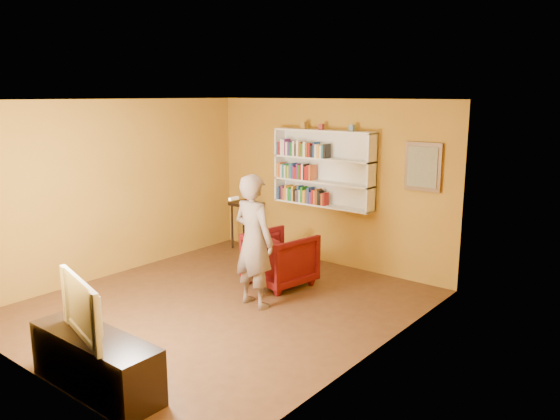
% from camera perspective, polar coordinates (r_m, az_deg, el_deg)
% --- Properties ---
extents(room_shell, '(5.30, 5.80, 2.88)m').
position_cam_1_polar(room_shell, '(7.14, -6.28, -2.29)').
color(room_shell, '#482B17').
rests_on(room_shell, ground).
extents(bookshelf, '(1.80, 0.29, 1.23)m').
position_cam_1_polar(bookshelf, '(8.86, 4.74, 4.36)').
color(bookshelf, white).
rests_on(bookshelf, room_shell).
extents(books_row_lower, '(0.97, 0.19, 0.27)m').
position_cam_1_polar(books_row_lower, '(9.06, 2.32, 1.57)').
color(books_row_lower, '#204693').
rests_on(books_row_lower, bookshelf).
extents(books_row_middle, '(0.70, 0.19, 0.27)m').
position_cam_1_polar(books_row_middle, '(9.08, 1.72, 4.06)').
color(books_row_middle, gold).
rests_on(books_row_middle, bookshelf).
extents(books_row_upper, '(0.97, 0.19, 0.27)m').
position_cam_1_polar(books_row_upper, '(8.96, 2.32, 6.37)').
color(books_row_upper, '#204693').
rests_on(books_row_upper, bookshelf).
extents(ornament_left, '(0.08, 0.08, 0.11)m').
position_cam_1_polar(ornament_left, '(8.97, 2.50, 8.82)').
color(ornament_left, olive).
rests_on(ornament_left, bookshelf).
extents(ornament_centre, '(0.07, 0.07, 0.10)m').
position_cam_1_polar(ornament_centre, '(8.77, 4.35, 8.67)').
color(ornament_centre, maroon).
rests_on(ornament_centre, bookshelf).
extents(ornament_right, '(0.07, 0.07, 0.10)m').
position_cam_1_polar(ornament_right, '(8.47, 7.52, 8.49)').
color(ornament_right, slate).
rests_on(ornament_right, bookshelf).
extents(framed_painting, '(0.55, 0.05, 0.70)m').
position_cam_1_polar(framed_painting, '(8.09, 14.71, 4.38)').
color(framed_painting, brown).
rests_on(framed_painting, room_shell).
extents(console_table, '(0.53, 0.40, 0.86)m').
position_cam_1_polar(console_table, '(9.86, -3.55, -0.05)').
color(console_table, black).
rests_on(console_table, ground).
extents(ruby_lustre, '(0.17, 0.17, 0.28)m').
position_cam_1_polar(ruby_lustre, '(9.80, -3.57, 1.94)').
color(ruby_lustre, maroon).
rests_on(ruby_lustre, console_table).
extents(armchair, '(0.98, 1.00, 0.80)m').
position_cam_1_polar(armchair, '(8.06, 0.02, -5.10)').
color(armchair, '#44040A').
rests_on(armchair, ground).
extents(person, '(0.68, 0.48, 1.77)m').
position_cam_1_polar(person, '(7.15, -2.76, -3.26)').
color(person, brown).
rests_on(person, ground).
extents(game_remote, '(0.04, 0.15, 0.04)m').
position_cam_1_polar(game_remote, '(6.98, -4.85, 1.21)').
color(game_remote, white).
rests_on(game_remote, person).
extents(tv_cabinet, '(1.54, 0.46, 0.55)m').
position_cam_1_polar(tv_cabinet, '(5.66, -18.70, -14.80)').
color(tv_cabinet, black).
rests_on(tv_cabinet, ground).
extents(television, '(1.01, 0.39, 0.58)m').
position_cam_1_polar(television, '(5.44, -19.11, -9.45)').
color(television, black).
rests_on(television, tv_cabinet).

